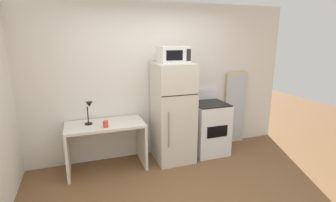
% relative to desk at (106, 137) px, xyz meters
% --- Properties ---
extents(wall_back_white, '(5.00, 0.10, 2.60)m').
position_rel_desk_xyz_m(wall_back_white, '(0.91, 0.37, 0.77)').
color(wall_back_white, silver).
rests_on(wall_back_white, ground).
extents(desk, '(1.19, 0.61, 0.75)m').
position_rel_desk_xyz_m(desk, '(0.00, 0.00, 0.00)').
color(desk, silver).
rests_on(desk, ground).
extents(desk_lamp, '(0.14, 0.12, 0.35)m').
position_rel_desk_xyz_m(desk_lamp, '(-0.22, 0.03, 0.46)').
color(desk_lamp, black).
rests_on(desk_lamp, desk).
extents(coffee_mug, '(0.08, 0.08, 0.09)m').
position_rel_desk_xyz_m(coffee_mug, '(-0.00, -0.17, 0.27)').
color(coffee_mug, '#D83F33').
rests_on(coffee_mug, desk).
extents(refrigerator, '(0.61, 0.68, 1.64)m').
position_rel_desk_xyz_m(refrigerator, '(1.11, -0.02, 0.30)').
color(refrigerator, beige).
rests_on(refrigerator, ground).
extents(microwave, '(0.46, 0.35, 0.26)m').
position_rel_desk_xyz_m(microwave, '(1.11, -0.04, 1.25)').
color(microwave, silver).
rests_on(microwave, refrigerator).
extents(oven_range, '(0.60, 0.61, 1.10)m').
position_rel_desk_xyz_m(oven_range, '(1.80, 0.01, -0.06)').
color(oven_range, white).
rests_on(oven_range, ground).
extents(leaning_mirror, '(0.44, 0.03, 1.40)m').
position_rel_desk_xyz_m(leaning_mirror, '(2.50, 0.26, 0.17)').
color(leaning_mirror, '#C6B793').
rests_on(leaning_mirror, ground).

